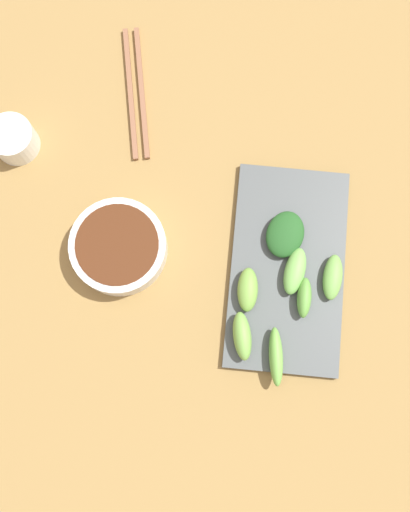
{
  "coord_description": "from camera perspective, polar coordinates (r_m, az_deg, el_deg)",
  "views": [
    {
      "loc": [
        -0.0,
        -0.17,
        0.92
      ],
      "look_at": [
        -0.02,
        -0.01,
        0.05
      ],
      "focal_mm": 41.23,
      "sensor_mm": 36.0,
      "label": 1
    }
  ],
  "objects": [
    {
      "name": "broccoli_leafy_6",
      "position": [
        0.91,
        7.92,
        2.08
      ],
      "size": [
        0.07,
        0.08,
        0.02
      ],
      "primitive_type": "ellipsoid",
      "rotation": [
        0.0,
        0.0,
        -0.21
      ],
      "color": "#225521",
      "rests_on": "serving_plate"
    },
    {
      "name": "broccoli_stalk_0",
      "position": [
        0.89,
        4.31,
        -3.28
      ],
      "size": [
        0.03,
        0.07,
        0.03
      ],
      "primitive_type": "ellipsoid",
      "rotation": [
        0.0,
        0.0,
        0.04
      ],
      "color": "#71A642",
      "rests_on": "serving_plate"
    },
    {
      "name": "broccoli_stalk_4",
      "position": [
        0.9,
        9.75,
        -4.02
      ],
      "size": [
        0.02,
        0.06,
        0.03
      ],
      "primitive_type": "ellipsoid",
      "rotation": [
        0.0,
        0.0,
        -0.0
      ],
      "color": "#5FA040",
      "rests_on": "serving_plate"
    },
    {
      "name": "broccoli_stalk_5",
      "position": [
        0.88,
        3.78,
        -7.77
      ],
      "size": [
        0.04,
        0.08,
        0.03
      ],
      "primitive_type": "ellipsoid",
      "rotation": [
        0.0,
        0.0,
        0.2
      ],
      "color": "#72AB48",
      "rests_on": "serving_plate"
    },
    {
      "name": "broccoli_stalk_2",
      "position": [
        0.91,
        12.42,
        -2.04
      ],
      "size": [
        0.03,
        0.07,
        0.02
      ],
      "primitive_type": "ellipsoid",
      "rotation": [
        0.0,
        0.0,
        -0.06
      ],
      "color": "#6CA74B",
      "rests_on": "serving_plate"
    },
    {
      "name": "broccoli_stalk_3",
      "position": [
        0.88,
        7.05,
        -9.68
      ],
      "size": [
        0.03,
        0.09,
        0.03
      ],
      "primitive_type": "ellipsoid",
      "rotation": [
        0.0,
        0.0,
        0.13
      ],
      "color": "#6CAD46",
      "rests_on": "serving_plate"
    },
    {
      "name": "serving_plate",
      "position": [
        0.92,
        8.13,
        -1.19
      ],
      "size": [
        0.17,
        0.32,
        0.01
      ],
      "primitive_type": "cube",
      "color": "#4A5152",
      "rests_on": "tabletop"
    },
    {
      "name": "tea_cup",
      "position": [
        0.99,
        -17.95,
        10.7
      ],
      "size": [
        0.07,
        0.07,
        0.05
      ],
      "primitive_type": "cylinder",
      "color": "silver",
      "rests_on": "tabletop"
    },
    {
      "name": "broccoli_stalk_1",
      "position": [
        0.9,
        8.85,
        -1.48
      ],
      "size": [
        0.04,
        0.08,
        0.03
      ],
      "primitive_type": "ellipsoid",
      "rotation": [
        0.0,
        0.0,
        -0.16
      ],
      "color": "#70B351",
      "rests_on": "serving_plate"
    },
    {
      "name": "chopsticks",
      "position": [
        1.01,
        -6.57,
        15.45
      ],
      "size": [
        0.07,
        0.23,
        0.01
      ],
      "rotation": [
        0.0,
        0.0,
        0.2
      ],
      "color": "brown",
      "rests_on": "tabletop"
    },
    {
      "name": "sauce_bowl",
      "position": [
        0.91,
        -8.24,
        0.86
      ],
      "size": [
        0.15,
        0.15,
        0.04
      ],
      "color": "silver",
      "rests_on": "tabletop"
    },
    {
      "name": "tabletop",
      "position": [
        0.93,
        1.18,
        0.15
      ],
      "size": [
        2.1,
        2.1,
        0.02
      ],
      "primitive_type": "cube",
      "color": "olive",
      "rests_on": "ground"
    }
  ]
}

